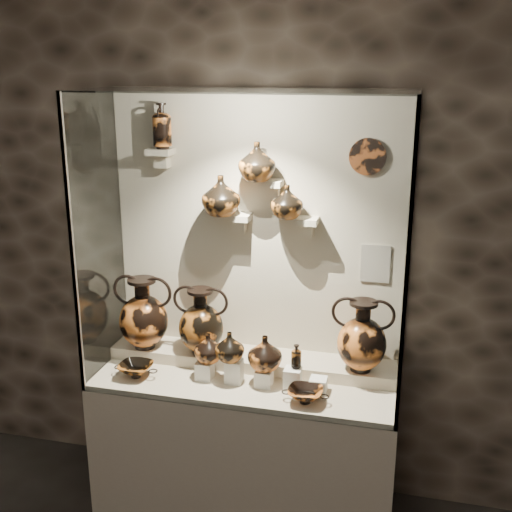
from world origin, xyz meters
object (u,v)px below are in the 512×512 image
Objects in this scene: jug_c at (265,353)px; lekythos_small at (296,355)px; jug_b at (230,346)px; amphora_left at (143,313)px; ovoid_vase_b at (257,161)px; ovoid_vase_c at (287,202)px; amphora_mid at (201,321)px; lekythos_tall at (162,123)px; amphora_right at (362,336)px; kylix_right at (305,394)px; ovoid_vase_a at (221,195)px; jug_a at (209,348)px; kylix_left at (136,369)px.

lekythos_small is (0.17, 0.00, 0.01)m from jug_c.
lekythos_small is at bearing 19.83° from jug_b.
jug_c is (0.77, -0.15, -0.10)m from amphora_left.
ovoid_vase_c is at bearing 18.34° from ovoid_vase_b.
amphora_mid is 1.14m from lekythos_tall.
kylix_right is (-0.26, -0.30, -0.23)m from amphora_right.
ovoid_vase_a is 0.37m from ovoid_vase_c.
jug_c is at bearing -0.57° from jug_a.
kylix_left is at bearing -91.33° from amphora_left.
jug_a is 0.59× the size of lekythos_tall.
amphora_right is 0.54m from jug_c.
lekythos_small is 0.83× the size of ovoid_vase_c.
amphora_left is 2.59× the size of jug_a.
jug_b is at bearing 7.05° from kylix_left.
jug_b is at bearing 174.76° from amphora_right.
amphora_mid is 0.62m from lekythos_small.
ovoid_vase_b is at bearing 44.82° from jug_a.
ovoid_vase_b is (-0.35, 0.37, 1.14)m from kylix_right.
lekythos_small reaches higher than kylix_right.
kylix_right is 1.16m from ovoid_vase_a.
jug_b is at bearing -9.86° from jug_a.
amphora_right is 1.43× the size of lekythos_tall.
amphora_right is (0.93, -0.01, 0.01)m from amphora_mid.
lekythos_tall reaches higher than amphora_left.
kylix_left is (-0.30, -0.26, -0.22)m from amphora_mid.
jug_c is at bearing 2.23° from lekythos_tall.
jug_b is 0.56m from kylix_left.
jug_b is at bearing -43.78° from amphora_mid.
jug_c is at bearing 177.65° from amphora_right.
lekythos_small reaches higher than kylix_left.
jug_b is (-0.70, -0.19, -0.06)m from amphora_right.
ovoid_vase_c reaches higher than kylix_right.
ovoid_vase_c is at bearing 17.79° from ovoid_vase_a.
kylix_right is at bearing -42.99° from jug_c.
lekythos_tall is at bearing 144.68° from jug_c.
lekythos_small is at bearing -0.83° from jug_a.
amphora_left reaches higher than kylix_right.
ovoid_vase_b reaches higher than amphora_mid.
ovoid_vase_c is at bearing 133.05° from lekythos_small.
lekythos_small is (0.37, 0.02, -0.02)m from jug_b.
jug_a is 0.69× the size of kylix_left.
jug_a is 1.27m from lekythos_tall.
amphora_left is at bearing 160.36° from amphora_right.
kylix_right is at bearing -3.30° from kylix_left.
jug_b is 0.49m from kylix_right.
kylix_left is 1.16× the size of ovoid_vase_b.
jug_c is 1.29× the size of lekythos_small.
jug_b is at bearing -158.05° from lekythos_small.
ovoid_vase_b is (0.67, 0.07, 0.91)m from amphora_left.
jug_b is at bearing -7.76° from lekythos_tall.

